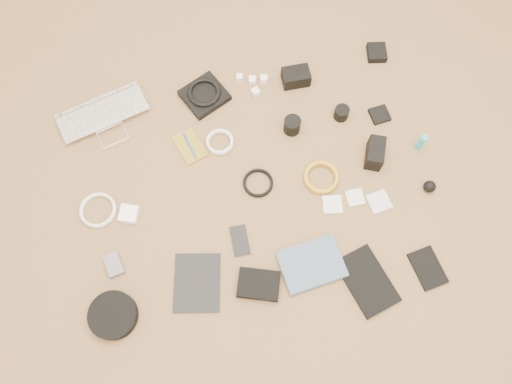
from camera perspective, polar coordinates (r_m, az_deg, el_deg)
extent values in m
cube|color=brown|center=(1.97, -0.65, 0.33)|extent=(4.00, 4.00, 0.04)
imported|color=silver|center=(2.15, -16.61, 7.49)|extent=(0.42, 0.34, 0.03)
cube|color=black|center=(2.13, -5.91, 10.93)|extent=(0.22, 0.21, 0.03)
torus|color=black|center=(2.11, -5.97, 11.26)|extent=(0.14, 0.14, 0.02)
cube|color=white|center=(2.17, -1.91, 12.95)|extent=(0.03, 0.03, 0.02)
cube|color=white|center=(2.17, 0.90, 12.78)|extent=(0.03, 0.03, 0.03)
cube|color=white|center=(2.16, -0.41, 12.65)|extent=(0.03, 0.03, 0.03)
cube|color=white|center=(2.13, -0.06, 11.35)|extent=(0.04, 0.04, 0.03)
cube|color=black|center=(2.16, 4.58, 12.98)|extent=(0.11, 0.08, 0.07)
cube|color=black|center=(2.30, 13.63, 15.24)|extent=(0.09, 0.10, 0.03)
cube|color=olive|center=(2.04, -7.58, 5.21)|extent=(0.13, 0.17, 0.01)
cylinder|color=#1646B5|center=(2.03, -7.60, 5.30)|extent=(0.04, 0.12, 0.01)
torus|color=white|center=(2.03, -4.14, 5.66)|extent=(0.13, 0.13, 0.01)
cylinder|color=black|center=(2.03, 4.15, 7.61)|extent=(0.07, 0.07, 0.07)
cylinder|color=black|center=(2.10, 9.74, 8.89)|extent=(0.08, 0.08, 0.06)
cube|color=black|center=(2.14, 13.94, 8.56)|extent=(0.08, 0.08, 0.02)
cube|color=white|center=(1.96, -14.32, -2.46)|extent=(0.09, 0.09, 0.03)
torus|color=white|center=(2.01, -17.56, -2.04)|extent=(0.14, 0.14, 0.01)
torus|color=black|center=(1.96, 0.24, 0.99)|extent=(0.12, 0.12, 0.01)
torus|color=gold|center=(1.98, 7.43, 1.58)|extent=(0.15, 0.15, 0.02)
cube|color=black|center=(2.02, 13.44, 4.35)|extent=(0.10, 0.13, 0.09)
cylinder|color=#1BABB5|center=(2.09, 18.34, 5.38)|extent=(0.03, 0.03, 0.09)
cube|color=slate|center=(1.93, -15.92, -8.02)|extent=(0.07, 0.09, 0.02)
cube|color=black|center=(1.86, -6.75, -10.24)|extent=(0.21, 0.25, 0.01)
cube|color=black|center=(1.89, -1.85, -5.56)|extent=(0.06, 0.12, 0.01)
cube|color=silver|center=(1.95, 8.72, -1.42)|extent=(0.08, 0.08, 0.01)
cube|color=silver|center=(1.97, 11.27, -0.63)|extent=(0.07, 0.07, 0.01)
cube|color=silver|center=(1.99, 13.88, -1.11)|extent=(0.09, 0.09, 0.01)
sphere|color=black|center=(2.05, 19.22, 0.60)|extent=(0.06, 0.06, 0.05)
cylinder|color=black|center=(1.88, -16.01, -13.39)|extent=(0.18, 0.18, 0.05)
cube|color=black|center=(1.83, 0.31, -10.52)|extent=(0.18, 0.15, 0.04)
imported|color=#445973|center=(1.85, 7.34, -10.63)|extent=(0.24, 0.19, 0.02)
cube|color=black|center=(1.89, 12.58, -9.89)|extent=(0.20, 0.27, 0.02)
cube|color=black|center=(1.96, 19.03, -8.24)|extent=(0.12, 0.16, 0.01)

